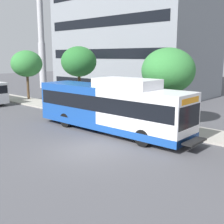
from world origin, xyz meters
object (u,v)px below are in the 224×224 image
object	(u,v)px
transit_bus	(110,107)
street_tree_mid_block	(79,62)
street_tree_near_stop	(168,71)
street_tree_far_block	(27,64)

from	to	relation	value
transit_bus	street_tree_mid_block	xyz separation A→B (m)	(4.12, 7.64, 2.78)
street_tree_near_stop	street_tree_far_block	world-z (taller)	street_tree_far_block
street_tree_near_stop	street_tree_far_block	distance (m)	18.30
transit_bus	street_tree_far_block	world-z (taller)	street_tree_far_block
street_tree_near_stop	street_tree_mid_block	size ratio (longest dim) A/B	0.95
transit_bus	street_tree_far_block	xyz separation A→B (m)	(4.06, 16.38, 2.44)
transit_bus	street_tree_far_block	distance (m)	17.06
street_tree_far_block	street_tree_mid_block	bearing A→B (deg)	-89.62
street_tree_mid_block	street_tree_far_block	xyz separation A→B (m)	(-0.06, 8.75, -0.34)
transit_bus	street_tree_mid_block	size ratio (longest dim) A/B	2.13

